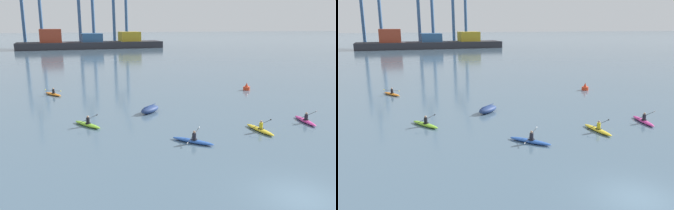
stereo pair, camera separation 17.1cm
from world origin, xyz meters
TOP-DOWN VIEW (x-y plane):
  - ground_plane at (0.00, 0.00)m, footprint 800.00×800.00m
  - container_barge at (3.88, 117.09)m, footprint 53.03×11.47m
  - gantry_crane_west at (-16.28, 128.82)m, footprint 7.56×15.34m
  - gantry_crane_west_mid at (3.67, 123.83)m, footprint 6.45×18.78m
  - gantry_crane_east_mid at (18.09, 128.68)m, footprint 6.47×20.28m
  - capsized_dinghy at (-2.38, 18.84)m, footprint 2.71×2.49m
  - channel_buoy at (13.41, 25.86)m, footprint 0.90×0.90m
  - kayak_magenta at (9.92, 10.88)m, footprint 2.12×3.45m
  - kayak_lime at (-8.79, 16.37)m, footprint 2.23×3.24m
  - kayak_orange at (-11.33, 31.17)m, footprint 2.21×3.25m
  - kayak_blue at (-1.85, 9.42)m, footprint 2.66×2.98m
  - kayak_yellow at (4.50, 10.04)m, footprint 2.23×3.43m

SIDE VIEW (x-z plane):
  - ground_plane at x=0.00m, z-range 0.00..0.00m
  - kayak_lime at x=-8.79m, z-range -0.30..0.65m
  - kayak_orange at x=-11.33m, z-range -0.30..0.65m
  - kayak_blue at x=-1.85m, z-range -0.34..0.68m
  - kayak_magenta at x=9.92m, z-range -0.37..0.72m
  - kayak_yellow at x=4.50m, z-range -0.31..0.66m
  - capsized_dinghy at x=-2.38m, z-range -0.03..0.73m
  - channel_buoy at x=13.41m, z-range -0.14..0.86m
  - container_barge at x=3.88m, z-range -1.37..5.85m
  - gantry_crane_east_mid at x=18.09m, z-range 0.28..33.81m
  - gantry_crane_west at x=-16.28m, z-range -0.20..35.70m
  - gantry_crane_west_mid at x=3.67m, z-range -1.16..36.77m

